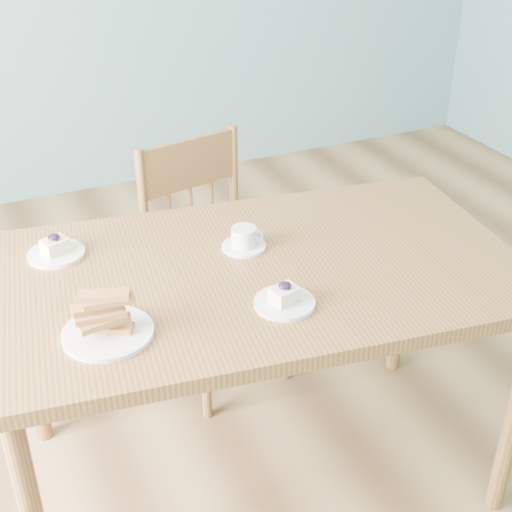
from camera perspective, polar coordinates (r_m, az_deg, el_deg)
room at (r=1.79m, az=5.66°, el=14.68°), size 5.01×5.01×2.71m
dining_table at (r=2.04m, az=0.12°, el=-2.76°), size 1.58×1.04×0.79m
dining_chair at (r=2.62m, az=-3.44°, el=-0.71°), size 0.50×0.48×0.93m
cheesecake_plate_near at (r=1.83m, az=2.29°, el=-3.49°), size 0.16×0.16×0.07m
cheesecake_plate_far at (r=2.12m, az=-15.72°, el=0.44°), size 0.16×0.16×0.07m
coffee_cup at (r=2.07m, az=-0.95°, el=1.33°), size 0.13×0.13×0.06m
biscotti_plate at (r=1.75m, az=-11.88°, el=-5.15°), size 0.22×0.22×0.12m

